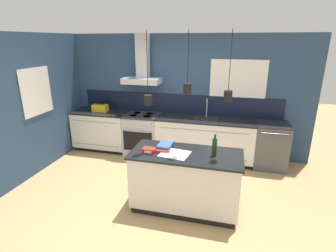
{
  "coord_description": "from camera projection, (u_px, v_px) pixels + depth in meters",
  "views": [
    {
      "loc": [
        1.19,
        -3.53,
        2.48
      ],
      "look_at": [
        0.13,
        0.64,
        1.05
      ],
      "focal_mm": 28.0,
      "sensor_mm": 36.0,
      "label": 1
    }
  ],
  "objects": [
    {
      "name": "dishwasher",
      "position": [
        271.0,
        145.0,
        5.25
      ],
      "size": [
        0.63,
        0.65,
        0.91
      ],
      "color": "#4C4C51",
      "rests_on": "ground_plane"
    },
    {
      "name": "counter_run_sink",
      "position": [
        204.0,
        139.0,
        5.56
      ],
      "size": [
        2.04,
        0.64,
        1.3
      ],
      "color": "black",
      "rests_on": "ground_plane"
    },
    {
      "name": "wall_back",
      "position": [
        176.0,
        93.0,
        5.72
      ],
      "size": [
        5.6,
        2.26,
        2.6
      ],
      "color": "navy",
      "rests_on": "ground_plane"
    },
    {
      "name": "counter_run_left",
      "position": [
        102.0,
        130.0,
        6.12
      ],
      "size": [
        1.27,
        0.64,
        0.91
      ],
      "color": "black",
      "rests_on": "ground_plane"
    },
    {
      "name": "kitchen_island",
      "position": [
        186.0,
        181.0,
        3.93
      ],
      "size": [
        1.62,
        0.76,
        0.91
      ],
      "color": "black",
      "rests_on": "ground_plane"
    },
    {
      "name": "paper_pile",
      "position": [
        175.0,
        154.0,
        3.76
      ],
      "size": [
        0.45,
        0.4,
        0.01
      ],
      "color": "silver",
      "rests_on": "kitchen_island"
    },
    {
      "name": "bottle_on_island",
      "position": [
        214.0,
        147.0,
        3.67
      ],
      "size": [
        0.07,
        0.07,
        0.32
      ],
      "color": "#193319",
      "rests_on": "kitchen_island"
    },
    {
      "name": "ground_plane",
      "position": [
        151.0,
        198.0,
        4.3
      ],
      "size": [
        16.0,
        16.0,
        0.0
      ],
      "primitive_type": "plane",
      "color": "tan",
      "rests_on": "ground"
    },
    {
      "name": "yellow_toolbox",
      "position": [
        100.0,
        108.0,
        5.95
      ],
      "size": [
        0.34,
        0.18,
        0.19
      ],
      "color": "gold",
      "rests_on": "counter_run_left"
    },
    {
      "name": "red_supply_box",
      "position": [
        149.0,
        150.0,
        3.8
      ],
      "size": [
        0.18,
        0.13,
        0.07
      ],
      "color": "red",
      "rests_on": "kitchen_island"
    },
    {
      "name": "book_stack",
      "position": [
        165.0,
        146.0,
        3.94
      ],
      "size": [
        0.22,
        0.34,
        0.07
      ],
      "color": "#B2332D",
      "rests_on": "kitchen_island"
    },
    {
      "name": "oven_range",
      "position": [
        142.0,
        134.0,
        5.88
      ],
      "size": [
        0.75,
        0.66,
        0.91
      ],
      "color": "#B5B5BA",
      "rests_on": "ground_plane"
    },
    {
      "name": "wall_left",
      "position": [
        42.0,
        103.0,
        5.1
      ],
      "size": [
        0.08,
        3.8,
        2.6
      ],
      "color": "navy",
      "rests_on": "ground_plane"
    }
  ]
}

